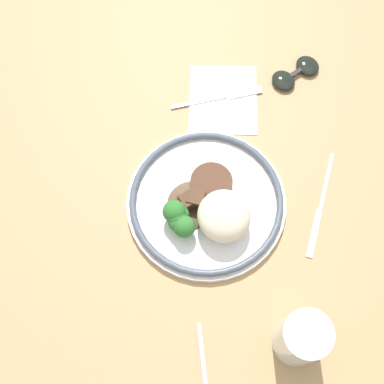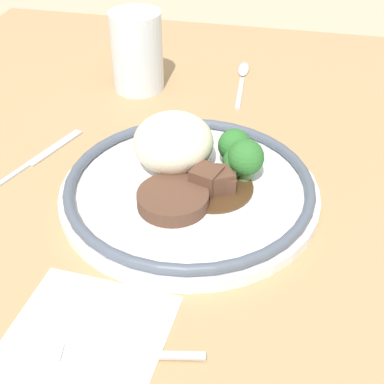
% 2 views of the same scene
% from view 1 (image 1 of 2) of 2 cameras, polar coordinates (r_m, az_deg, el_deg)
% --- Properties ---
extents(ground_plane, '(8.00, 8.00, 0.00)m').
position_cam_1_polar(ground_plane, '(1.03, 0.30, -0.59)').
color(ground_plane, tan).
extents(dining_table, '(1.15, 1.04, 0.05)m').
position_cam_1_polar(dining_table, '(1.01, 0.31, -0.09)').
color(dining_table, tan).
rests_on(dining_table, ground).
extents(napkin, '(0.16, 0.14, 0.00)m').
position_cam_1_polar(napkin, '(1.07, 3.34, 9.84)').
color(napkin, white).
rests_on(napkin, dining_table).
extents(plate, '(0.29, 0.29, 0.08)m').
position_cam_1_polar(plate, '(0.95, 1.61, -1.42)').
color(plate, white).
rests_on(plate, dining_table).
extents(juice_glass, '(0.08, 0.08, 0.12)m').
position_cam_1_polar(juice_glass, '(0.88, 11.51, -15.12)').
color(juice_glass, orange).
rests_on(juice_glass, dining_table).
extents(fork, '(0.05, 0.18, 0.00)m').
position_cam_1_polar(fork, '(1.07, 3.62, 10.14)').
color(fork, '#B7B7BC').
rests_on(fork, napkin).
extents(knife, '(0.21, 0.08, 0.00)m').
position_cam_1_polar(knife, '(1.00, 13.49, -1.52)').
color(knife, '#B7B7BC').
rests_on(knife, dining_table).
extents(sunglasses, '(0.10, 0.12, 0.02)m').
position_cam_1_polar(sunglasses, '(1.12, 11.00, 12.34)').
color(sunglasses, black).
rests_on(sunglasses, dining_table).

